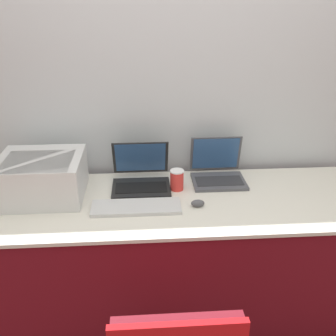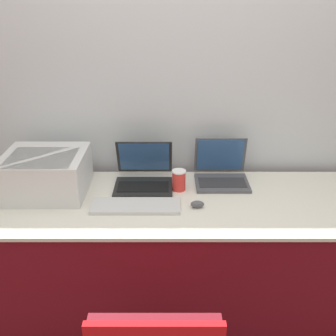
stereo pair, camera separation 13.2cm
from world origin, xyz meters
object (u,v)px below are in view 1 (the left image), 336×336
Objects in this scene: printer at (41,176)px; coffee_cup at (177,180)px; external_keyboard at (136,207)px; mouse at (198,203)px; laptop_left at (141,177)px; laptop_right at (218,171)px.

coffee_cup is at bearing 1.91° from printer.
mouse is (0.33, 0.00, 0.01)m from external_keyboard.
laptop_left is 1.08× the size of laptop_right.
mouse is at bearing 0.25° from external_keyboard.
laptop_left is at bearing 84.22° from external_keyboard.
laptop_right is 2.60× the size of coffee_cup.
mouse is (0.30, -0.28, -0.03)m from laptop_left.
laptop_right is (1.02, 0.14, -0.07)m from printer.
external_keyboard is at bearing -19.55° from printer.
laptop_right is (0.47, 0.04, 0.00)m from laptop_left.
laptop_left reaches higher than coffee_cup.
printer is at bearing 167.82° from mouse.
printer is at bearing -169.99° from laptop_left.
printer is at bearing -172.08° from laptop_right.
laptop_right is 0.60m from external_keyboard.
laptop_left is 0.72× the size of external_keyboard.
external_keyboard is 6.50× the size of mouse.
laptop_left is at bearing 160.91° from coffee_cup.
printer is 0.96× the size of external_keyboard.
printer reaches higher than coffee_cup.
external_keyboard is at bearing -138.30° from coffee_cup.
printer is 3.75× the size of coffee_cup.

